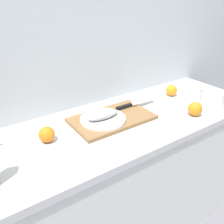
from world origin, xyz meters
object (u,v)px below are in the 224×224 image
(white_plate, at_px, (102,119))
(coffee_mug_1, at_px, (218,100))
(fish_fillet, at_px, (102,115))
(coffee_mug_2, at_px, (195,94))
(cutting_board, at_px, (112,118))
(chef_knife, at_px, (131,105))

(white_plate, relative_size, coffee_mug_1, 2.04)
(fish_fillet, relative_size, coffee_mug_2, 1.53)
(white_plate, height_order, fish_fillet, fish_fillet)
(cutting_board, height_order, coffee_mug_2, coffee_mug_2)
(white_plate, distance_m, coffee_mug_2, 0.66)
(coffee_mug_2, bearing_deg, coffee_mug_1, -74.20)
(white_plate, distance_m, coffee_mug_1, 0.73)
(cutting_board, xyz_separation_m, coffee_mug_1, (0.63, -0.23, 0.04))
(chef_knife, height_order, coffee_mug_2, coffee_mug_2)
(cutting_board, xyz_separation_m, chef_knife, (0.18, 0.05, 0.02))
(coffee_mug_1, bearing_deg, fish_fillet, 162.21)
(coffee_mug_1, bearing_deg, cutting_board, 160.08)
(coffee_mug_2, bearing_deg, white_plate, 172.69)
(chef_knife, relative_size, coffee_mug_1, 2.40)
(fish_fillet, xyz_separation_m, coffee_mug_1, (0.70, -0.22, -0.01))
(fish_fillet, height_order, chef_knife, fish_fillet)
(cutting_board, distance_m, chef_knife, 0.18)
(fish_fillet, bearing_deg, coffee_mug_1, -17.79)
(cutting_board, distance_m, white_plate, 0.07)
(cutting_board, relative_size, fish_fillet, 2.44)
(white_plate, relative_size, fish_fillet, 1.33)
(coffee_mug_2, bearing_deg, chef_knife, 161.35)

